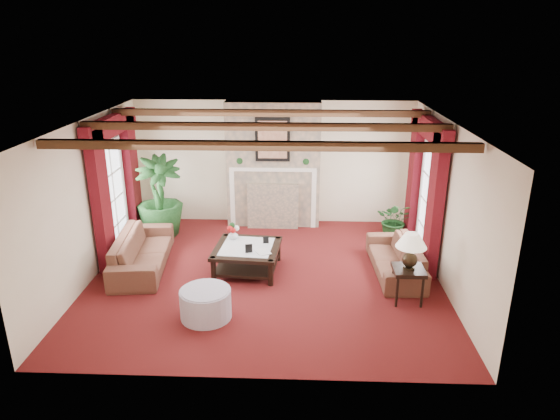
{
  "coord_description": "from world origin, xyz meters",
  "views": [
    {
      "loc": [
        0.57,
        -7.85,
        4.06
      ],
      "look_at": [
        0.23,
        0.4,
        1.1
      ],
      "focal_mm": 32.0,
      "sensor_mm": 36.0,
      "label": 1
    }
  ],
  "objects_px": {
    "sofa_right": "(396,253)",
    "sofa_left": "(142,246)",
    "potted_palm": "(161,214)",
    "coffee_table": "(247,259)",
    "ottoman": "(206,304)",
    "side_table": "(407,285)"
  },
  "relations": [
    {
      "from": "sofa_left",
      "to": "potted_palm",
      "type": "xyz_separation_m",
      "value": [
        -0.06,
        1.51,
        0.05
      ]
    },
    {
      "from": "coffee_table",
      "to": "ottoman",
      "type": "bearing_deg",
      "value": -101.47
    },
    {
      "from": "sofa_left",
      "to": "sofa_right",
      "type": "relative_size",
      "value": 1.15
    },
    {
      "from": "sofa_left",
      "to": "ottoman",
      "type": "xyz_separation_m",
      "value": [
        1.46,
        -1.66,
        -0.19
      ]
    },
    {
      "from": "sofa_right",
      "to": "potted_palm",
      "type": "distance_m",
      "value": 4.86
    },
    {
      "from": "potted_palm",
      "to": "side_table",
      "type": "relative_size",
      "value": 3.34
    },
    {
      "from": "coffee_table",
      "to": "ottoman",
      "type": "xyz_separation_m",
      "value": [
        -0.46,
        -1.57,
        -0.01
      ]
    },
    {
      "from": "potted_palm",
      "to": "side_table",
      "type": "bearing_deg",
      "value": -29.0
    },
    {
      "from": "potted_palm",
      "to": "ottoman",
      "type": "xyz_separation_m",
      "value": [
        1.51,
        -3.17,
        -0.25
      ]
    },
    {
      "from": "sofa_left",
      "to": "potted_palm",
      "type": "height_order",
      "value": "potted_palm"
    },
    {
      "from": "sofa_left",
      "to": "potted_palm",
      "type": "relative_size",
      "value": 1.15
    },
    {
      "from": "sofa_right",
      "to": "coffee_table",
      "type": "distance_m",
      "value": 2.64
    },
    {
      "from": "sofa_right",
      "to": "sofa_left",
      "type": "bearing_deg",
      "value": -92.74
    },
    {
      "from": "potted_palm",
      "to": "ottoman",
      "type": "distance_m",
      "value": 3.52
    },
    {
      "from": "coffee_table",
      "to": "sofa_right",
      "type": "bearing_deg",
      "value": 6.01
    },
    {
      "from": "side_table",
      "to": "sofa_right",
      "type": "bearing_deg",
      "value": 90.52
    },
    {
      "from": "potted_palm",
      "to": "sofa_left",
      "type": "bearing_deg",
      "value": -87.87
    },
    {
      "from": "potted_palm",
      "to": "ottoman",
      "type": "height_order",
      "value": "potted_palm"
    },
    {
      "from": "sofa_right",
      "to": "side_table",
      "type": "relative_size",
      "value": 3.33
    },
    {
      "from": "potted_palm",
      "to": "coffee_table",
      "type": "height_order",
      "value": "potted_palm"
    },
    {
      "from": "potted_palm",
      "to": "side_table",
      "type": "distance_m",
      "value": 5.28
    },
    {
      "from": "potted_palm",
      "to": "ottoman",
      "type": "bearing_deg",
      "value": -64.49
    }
  ]
}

